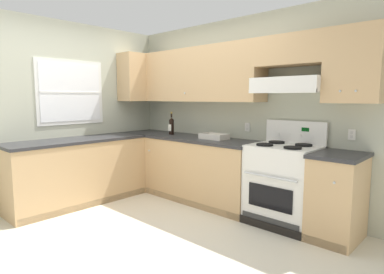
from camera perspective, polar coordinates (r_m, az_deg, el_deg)
name	(u,v)px	position (r m, az deg, el deg)	size (l,w,h in m)	color
ground_plane	(133,226)	(3.92, -10.31, -15.29)	(7.04, 7.04, 0.00)	beige
wall_back	(240,97)	(4.46, 8.46, 6.94)	(4.68, 0.57, 2.55)	#B7BAA3
wall_left	(79,107)	(5.10, -19.38, 5.09)	(0.47, 4.00, 2.55)	#B7BAA3
counter_back_run	(204,170)	(4.59, 2.17, -5.93)	(3.60, 0.65, 0.91)	tan
counter_left_run	(78,171)	(4.79, -19.46, -5.76)	(0.63, 1.91, 0.91)	tan
stove	(283,184)	(3.94, 15.77, -7.97)	(0.76, 0.62, 1.20)	white
wine_bottle	(171,125)	(4.97, -3.65, 2.04)	(0.07, 0.08, 0.35)	black
bowl	(214,137)	(4.44, 3.92, -0.03)	(0.38, 0.23, 0.08)	beige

